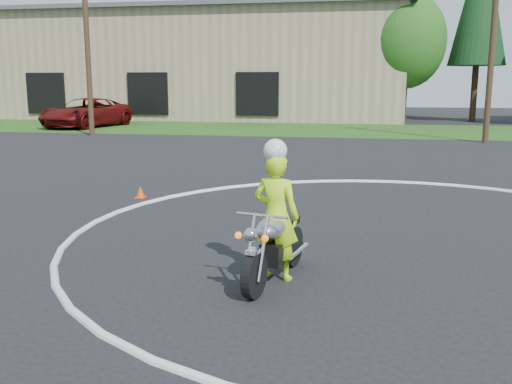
# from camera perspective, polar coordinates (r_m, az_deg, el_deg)

# --- Properties ---
(ground) EXTENTS (120.00, 120.00, 0.00)m
(ground) POSITION_cam_1_polar(r_m,az_deg,el_deg) (8.00, 15.13, -10.13)
(ground) COLOR black
(ground) RESTS_ON ground
(grass_strip) EXTENTS (120.00, 10.00, 0.02)m
(grass_strip) POSITION_cam_1_polar(r_m,az_deg,el_deg) (34.58, 11.82, 6.05)
(grass_strip) COLOR #1E4714
(grass_strip) RESTS_ON ground
(course_markings) EXTENTS (19.05, 19.05, 0.12)m
(course_markings) POSITION_cam_1_polar(r_m,az_deg,el_deg) (12.47, 23.63, -3.05)
(course_markings) COLOR silver
(course_markings) RESTS_ON ground
(primary_motorcycle) EXTENTS (0.88, 2.07, 1.11)m
(primary_motorcycle) POSITION_cam_1_polar(r_m,az_deg,el_deg) (8.15, 1.82, -5.37)
(primary_motorcycle) COLOR black
(primary_motorcycle) RESTS_ON ground
(rider_primary_grp) EXTENTS (0.76, 0.59, 2.05)m
(rider_primary_grp) POSITION_cam_1_polar(r_m,az_deg,el_deg) (8.17, 2.03, -2.06)
(rider_primary_grp) COLOR #C1FF1A
(rider_primary_grp) RESTS_ON ground
(pickup_grp) EXTENTS (4.20, 7.01, 1.82)m
(pickup_grp) POSITION_cam_1_polar(r_m,az_deg,el_deg) (37.93, -16.63, 7.61)
(pickup_grp) COLOR #56090B
(pickup_grp) RESTS_ON ground
(warehouse) EXTENTS (41.00, 17.00, 8.30)m
(warehouse) POSITION_cam_1_polar(r_m,az_deg,el_deg) (50.52, -9.62, 12.32)
(warehouse) COLOR tan
(warehouse) RESTS_ON ground
(utility_poles) EXTENTS (41.60, 1.12, 10.00)m
(utility_poles) POSITION_cam_1_polar(r_m,az_deg,el_deg) (29.12, 22.67, 14.81)
(utility_poles) COLOR #473321
(utility_poles) RESTS_ON ground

